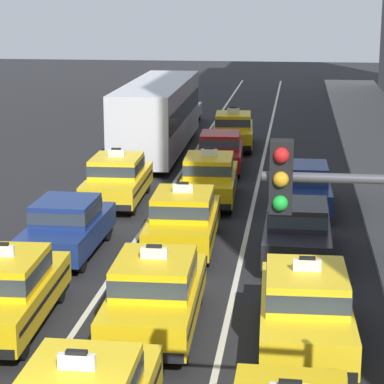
% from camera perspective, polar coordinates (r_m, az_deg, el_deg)
% --- Properties ---
extents(lane_stripe_left_center, '(0.14, 80.00, 0.01)m').
position_cam_1_polar(lane_stripe_left_center, '(29.75, -1.70, 0.01)').
color(lane_stripe_left_center, silver).
rests_on(lane_stripe_left_center, ground).
extents(lane_stripe_center_right, '(0.14, 80.00, 0.01)m').
position_cam_1_polar(lane_stripe_center_right, '(29.43, 4.46, -0.18)').
color(lane_stripe_center_right, silver).
rests_on(lane_stripe_center_right, ground).
extents(taxi_left_second, '(2.00, 4.63, 1.96)m').
position_cam_1_polar(taxi_left_second, '(18.00, -12.97, -6.68)').
color(taxi_left_second, black).
rests_on(taxi_left_second, ground).
extents(sedan_left_third, '(1.78, 4.31, 1.58)m').
position_cam_1_polar(sedan_left_third, '(22.67, -8.75, -2.31)').
color(sedan_left_third, black).
rests_on(sedan_left_third, ground).
extents(taxi_left_fourth, '(1.95, 4.61, 1.96)m').
position_cam_1_polar(taxi_left_fourth, '(28.06, -5.25, 0.96)').
color(taxi_left_fourth, black).
rests_on(taxi_left_fourth, ground).
extents(bus_left_fifth, '(2.70, 11.24, 3.22)m').
position_cam_1_polar(bus_left_fifth, '(36.89, -2.39, 5.55)').
color(bus_left_fifth, black).
rests_on(bus_left_fifth, ground).
extents(sedan_left_sixth, '(1.82, 4.32, 1.58)m').
position_cam_1_polar(sedan_left_sixth, '(45.26, -0.69, 5.83)').
color(sedan_left_sixth, black).
rests_on(sedan_left_sixth, ground).
extents(taxi_center_second, '(1.94, 4.61, 1.96)m').
position_cam_1_polar(taxi_center_second, '(17.42, -2.59, -7.02)').
color(taxi_center_second, black).
rests_on(taxi_center_second, ground).
extents(taxi_center_third, '(1.95, 4.61, 1.96)m').
position_cam_1_polar(taxi_center_third, '(22.95, -0.61, -1.87)').
color(taxi_center_third, black).
rests_on(taxi_center_third, ground).
extents(taxi_center_fourth, '(1.99, 4.63, 1.96)m').
position_cam_1_polar(taxi_center_fourth, '(28.06, 1.21, 1.01)').
color(taxi_center_fourth, black).
rests_on(taxi_center_fourth, ground).
extents(sedan_center_fifth, '(1.95, 4.38, 1.58)m').
position_cam_1_polar(sedan_center_fifth, '(33.19, 1.99, 2.94)').
color(sedan_center_fifth, black).
rests_on(sedan_center_fifth, ground).
extents(taxi_center_sixth, '(2.07, 4.65, 1.96)m').
position_cam_1_polar(taxi_center_sixth, '(38.16, 2.90, 4.39)').
color(taxi_center_sixth, black).
rests_on(taxi_center_sixth, ground).
extents(taxi_right_second, '(1.95, 4.61, 1.96)m').
position_cam_1_polar(taxi_right_second, '(16.83, 7.96, -7.90)').
color(taxi_right_second, black).
rests_on(taxi_right_second, ground).
extents(sedan_right_third, '(1.78, 4.31, 1.58)m').
position_cam_1_polar(sedan_right_third, '(22.27, 7.39, -2.55)').
color(sedan_right_third, black).
rests_on(sedan_right_third, ground).
extents(sedan_right_fourth, '(1.84, 4.33, 1.58)m').
position_cam_1_polar(sedan_right_fourth, '(27.31, 7.79, 0.47)').
color(sedan_right_fourth, black).
rests_on(sedan_right_fourth, ground).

